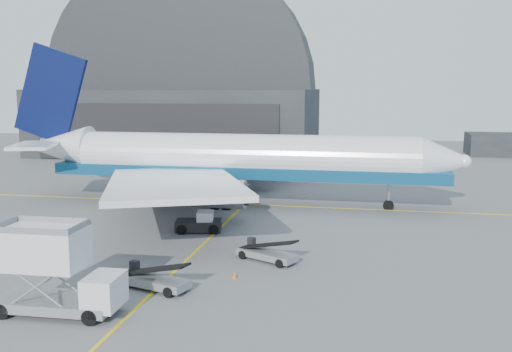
% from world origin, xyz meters
% --- Properties ---
extents(ground, '(200.00, 200.00, 0.00)m').
position_xyz_m(ground, '(0.00, 0.00, 0.00)').
color(ground, '#565659').
rests_on(ground, ground).
extents(taxi_lines, '(80.00, 42.12, 0.02)m').
position_xyz_m(taxi_lines, '(0.00, 12.67, 0.01)').
color(taxi_lines, gold).
rests_on(taxi_lines, ground).
extents(hangar, '(50.00, 28.30, 28.00)m').
position_xyz_m(hangar, '(-22.00, 64.95, 9.54)').
color(hangar, black).
rests_on(hangar, ground).
extents(distant_bldg_a, '(14.00, 8.00, 4.00)m').
position_xyz_m(distant_bldg_a, '(38.00, 72.00, 0.00)').
color(distant_bldg_a, black).
rests_on(distant_bldg_a, ground).
extents(airliner, '(49.85, 48.34, 17.49)m').
position_xyz_m(airliner, '(-1.92, 20.22, 4.90)').
color(airliner, white).
rests_on(airliner, ground).
extents(catering_truck, '(7.16, 2.90, 4.88)m').
position_xyz_m(catering_truck, '(-4.12, -11.09, 2.47)').
color(catering_truck, gray).
rests_on(catering_truck, ground).
extents(pushback_tug, '(4.28, 2.99, 1.82)m').
position_xyz_m(pushback_tug, '(-1.44, 8.04, 0.68)').
color(pushback_tug, black).
rests_on(pushback_tug, ground).
extents(belt_loader_a, '(5.20, 2.96, 1.95)m').
position_xyz_m(belt_loader_a, '(-0.25, -6.29, 0.60)').
color(belt_loader_a, gray).
rests_on(belt_loader_a, ground).
extents(belt_loader_b, '(4.85, 3.50, 1.88)m').
position_xyz_m(belt_loader_b, '(5.75, 0.78, 0.58)').
color(belt_loader_b, gray).
rests_on(belt_loader_b, ground).
extents(traffic_cone, '(0.32, 0.32, 0.47)m').
position_xyz_m(traffic_cone, '(4.35, -3.43, 0.22)').
color(traffic_cone, '#F75B07').
rests_on(traffic_cone, ground).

